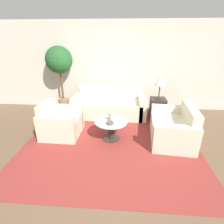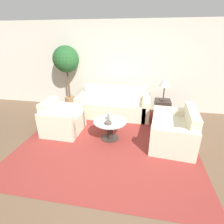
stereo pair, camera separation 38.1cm
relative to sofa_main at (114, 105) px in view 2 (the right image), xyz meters
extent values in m
plane|color=brown|center=(0.23, -2.04, -0.28)|extent=(14.00, 14.00, 0.00)
cube|color=beige|center=(0.23, 0.63, 1.02)|extent=(10.00, 0.06, 2.60)
cube|color=maroon|center=(0.15, -1.37, -0.27)|extent=(3.67, 3.58, 0.01)
cube|color=beige|center=(0.00, -0.08, -0.05)|extent=(1.85, 0.90, 0.45)
cube|color=beige|center=(0.00, 0.28, 0.13)|extent=(1.85, 0.18, 0.82)
cube|color=beige|center=(-0.92, -0.08, 0.02)|extent=(0.20, 0.90, 0.60)
cube|color=beige|center=(0.92, -0.08, 0.02)|extent=(0.20, 0.90, 0.60)
cube|color=beige|center=(-1.01, -1.25, -0.05)|extent=(0.85, 0.69, 0.45)
cube|color=beige|center=(-1.34, -1.24, 0.11)|extent=(0.20, 0.68, 0.79)
cube|color=beige|center=(-1.02, -1.58, 0.02)|extent=(0.83, 0.22, 0.60)
cube|color=beige|center=(-1.00, -0.91, 0.02)|extent=(0.83, 0.22, 0.60)
cube|color=beige|center=(1.48, -1.29, -0.05)|extent=(0.95, 1.15, 0.45)
cube|color=beige|center=(1.82, -1.32, 0.12)|extent=(0.28, 1.08, 0.80)
cube|color=beige|center=(1.53, -0.75, 0.02)|extent=(0.87, 0.28, 0.60)
cube|color=beige|center=(1.43, -1.82, 0.02)|extent=(0.87, 0.28, 0.60)
cylinder|color=#332823|center=(0.15, -1.37, -0.27)|extent=(0.40, 0.40, 0.02)
cylinder|color=#332823|center=(0.15, -1.37, -0.07)|extent=(0.13, 0.13, 0.42)
cylinder|color=#B2C6C6|center=(0.15, -1.37, 0.15)|extent=(0.72, 0.72, 0.02)
cube|color=#332823|center=(1.36, -0.14, 0.01)|extent=(0.41, 0.41, 0.57)
cylinder|color=#332823|center=(1.36, -0.14, 0.31)|extent=(0.18, 0.18, 0.02)
cylinder|color=#332823|center=(1.36, -0.14, 0.50)|extent=(0.03, 0.03, 0.35)
cone|color=beige|center=(1.36, -0.14, 0.81)|extent=(0.29, 0.29, 0.27)
cylinder|color=#93704C|center=(-1.50, 0.30, -0.10)|extent=(0.31, 0.31, 0.36)
cylinder|color=brown|center=(-1.50, 0.30, 0.56)|extent=(0.06, 0.06, 0.96)
sphere|color=#235628|center=(-1.50, 0.30, 1.26)|extent=(0.77, 0.77, 0.77)
cylinder|color=#9E998E|center=(0.14, -1.35, 0.25)|extent=(0.10, 0.10, 0.18)
cylinder|color=brown|center=(0.14, -1.52, 0.19)|extent=(0.15, 0.15, 0.05)
camera|label=1|loc=(0.43, -4.79, 1.84)|focal=28.00mm
camera|label=2|loc=(0.81, -4.74, 1.84)|focal=28.00mm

